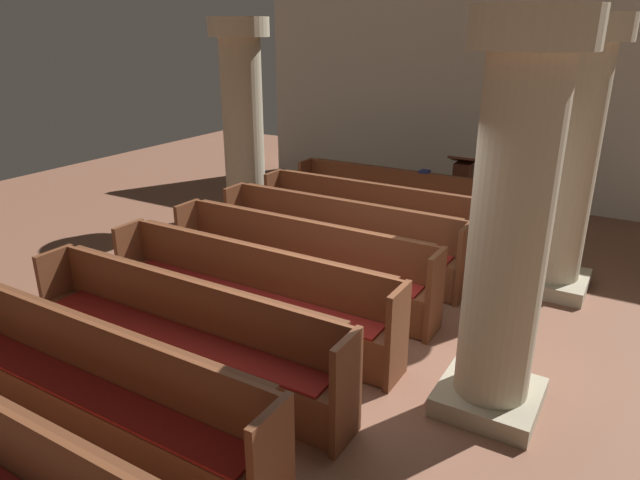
{
  "coord_description": "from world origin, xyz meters",
  "views": [
    {
      "loc": [
        2.5,
        -4.73,
        3.14
      ],
      "look_at": [
        -0.75,
        0.74,
        0.75
      ],
      "focal_mm": 31.92,
      "sensor_mm": 36.0,
      "label": 1
    }
  ],
  "objects": [
    {
      "name": "pillar_aisle_rear",
      "position": [
        1.63,
        -0.36,
        1.71
      ],
      "size": [
        0.91,
        0.91,
        3.29
      ],
      "color": "tan",
      "rests_on": "ground"
    },
    {
      "name": "lectern",
      "position": [
        -0.27,
        4.77,
        0.45
      ],
      "size": [
        0.48,
        0.45,
        1.08
      ],
      "color": "#492215",
      "rests_on": "ground"
    },
    {
      "name": "pew_row_2",
      "position": [
        -0.95,
        1.56,
        0.51
      ],
      "size": [
        3.52,
        0.47,
        0.97
      ],
      "color": "brown",
      "rests_on": "ground"
    },
    {
      "name": "pew_row_1",
      "position": [
        -0.95,
        2.55,
        0.51
      ],
      "size": [
        3.52,
        0.46,
        0.97
      ],
      "color": "brown",
      "rests_on": "ground"
    },
    {
      "name": "pew_row_0",
      "position": [
        -0.95,
        3.54,
        0.51
      ],
      "size": [
        3.52,
        0.46,
        0.97
      ],
      "color": "brown",
      "rests_on": "ground"
    },
    {
      "name": "pew_row_5",
      "position": [
        -0.95,
        -1.41,
        0.51
      ],
      "size": [
        3.52,
        0.47,
        0.97
      ],
      "color": "brown",
      "rests_on": "ground"
    },
    {
      "name": "pillar_far_side",
      "position": [
        -3.49,
        2.83,
        1.71
      ],
      "size": [
        0.98,
        0.98,
        3.29
      ],
      "color": "tan",
      "rests_on": "ground"
    },
    {
      "name": "pillar_aisle_side",
      "position": [
        1.63,
        2.48,
        1.71
      ],
      "size": [
        0.98,
        0.98,
        3.29
      ],
      "color": "tan",
      "rests_on": "ground"
    },
    {
      "name": "back_wall",
      "position": [
        0.0,
        6.08,
        2.25
      ],
      "size": [
        10.0,
        0.16,
        4.5
      ],
      "primitive_type": "cube",
      "color": "beige",
      "rests_on": "ground"
    },
    {
      "name": "ground_plane",
      "position": [
        0.0,
        0.0,
        0.0
      ],
      "size": [
        19.2,
        19.2,
        0.0
      ],
      "primitive_type": "plane",
      "color": "brown"
    },
    {
      "name": "hymn_book",
      "position": [
        -0.59,
        3.72,
        0.98
      ],
      "size": [
        0.15,
        0.19,
        0.03
      ],
      "primitive_type": "cube",
      "color": "navy",
      "rests_on": "pew_row_0"
    },
    {
      "name": "pew_row_6",
      "position": [
        -0.95,
        -2.41,
        0.51
      ],
      "size": [
        3.52,
        0.46,
        0.97
      ],
      "color": "brown",
      "rests_on": "ground"
    },
    {
      "name": "kneeler_box_red",
      "position": [
        0.99,
        1.99,
        0.13
      ],
      "size": [
        0.36,
        0.27,
        0.26
      ],
      "primitive_type": "cube",
      "color": "maroon",
      "rests_on": "ground"
    },
    {
      "name": "pew_row_4",
      "position": [
        -0.95,
        -0.42,
        0.51
      ],
      "size": [
        3.52,
        0.46,
        0.97
      ],
      "color": "brown",
      "rests_on": "ground"
    },
    {
      "name": "pew_row_3",
      "position": [
        -0.95,
        0.57,
        0.51
      ],
      "size": [
        3.52,
        0.46,
        0.97
      ],
      "color": "brown",
      "rests_on": "ground"
    }
  ]
}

